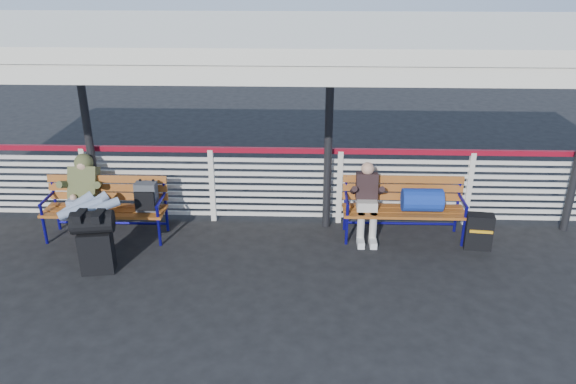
{
  "coord_description": "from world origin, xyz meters",
  "views": [
    {
      "loc": [
        1.48,
        -6.2,
        3.99
      ],
      "look_at": [
        1.23,
        1.0,
        0.9
      ],
      "focal_mm": 35.0,
      "sensor_mm": 36.0,
      "label": 1
    }
  ],
  "objects_px": {
    "bench_left": "(117,201)",
    "traveler_man": "(86,201)",
    "luggage_stack": "(95,239)",
    "suitcase_side": "(479,231)",
    "bench_right": "(413,201)",
    "companion_person": "(367,201)"
  },
  "relations": [
    {
      "from": "luggage_stack",
      "to": "bench_left",
      "type": "bearing_deg",
      "value": 81.95
    },
    {
      "from": "luggage_stack",
      "to": "companion_person",
      "type": "distance_m",
      "value": 3.86
    },
    {
      "from": "luggage_stack",
      "to": "traveler_man",
      "type": "relative_size",
      "value": 0.54
    },
    {
      "from": "traveler_man",
      "to": "suitcase_side",
      "type": "relative_size",
      "value": 3.07
    },
    {
      "from": "suitcase_side",
      "to": "bench_left",
      "type": "bearing_deg",
      "value": -176.02
    },
    {
      "from": "bench_left",
      "to": "suitcase_side",
      "type": "distance_m",
      "value": 5.32
    },
    {
      "from": "traveler_man",
      "to": "companion_person",
      "type": "relative_size",
      "value": 1.43
    },
    {
      "from": "bench_right",
      "to": "traveler_man",
      "type": "bearing_deg",
      "value": -174.46
    },
    {
      "from": "traveler_man",
      "to": "suitcase_side",
      "type": "height_order",
      "value": "traveler_man"
    },
    {
      "from": "bench_right",
      "to": "companion_person",
      "type": "height_order",
      "value": "companion_person"
    },
    {
      "from": "traveler_man",
      "to": "suitcase_side",
      "type": "distance_m",
      "value": 5.66
    },
    {
      "from": "bench_left",
      "to": "traveler_man",
      "type": "distance_m",
      "value": 0.5
    },
    {
      "from": "bench_left",
      "to": "traveler_man",
      "type": "height_order",
      "value": "traveler_man"
    },
    {
      "from": "bench_left",
      "to": "suitcase_side",
      "type": "relative_size",
      "value": 3.38
    },
    {
      "from": "luggage_stack",
      "to": "bench_right",
      "type": "distance_m",
      "value": 4.51
    },
    {
      "from": "traveler_man",
      "to": "companion_person",
      "type": "distance_m",
      "value": 4.06
    },
    {
      "from": "traveler_man",
      "to": "suitcase_side",
      "type": "xyz_separation_m",
      "value": [
        5.64,
        0.15,
        -0.46
      ]
    },
    {
      "from": "bench_right",
      "to": "suitcase_side",
      "type": "height_order",
      "value": "bench_right"
    },
    {
      "from": "luggage_stack",
      "to": "bench_left",
      "type": "distance_m",
      "value": 1.04
    },
    {
      "from": "bench_left",
      "to": "companion_person",
      "type": "distance_m",
      "value": 3.71
    },
    {
      "from": "bench_left",
      "to": "bench_right",
      "type": "relative_size",
      "value": 1.0
    },
    {
      "from": "luggage_stack",
      "to": "suitcase_side",
      "type": "xyz_separation_m",
      "value": [
        5.29,
        0.84,
        -0.22
      ]
    }
  ]
}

